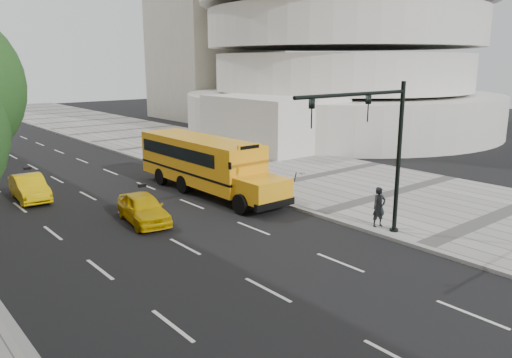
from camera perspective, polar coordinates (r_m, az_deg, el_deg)
ground at (r=24.74m, az=-12.27°, el=-3.84°), size 140.00×140.00×0.00m
sidewalk_museum at (r=31.82m, az=7.20°, el=0.31°), size 12.00×140.00×0.15m
curb_museum at (r=27.85m, az=-1.30°, el=-1.45°), size 0.30×140.00×0.15m
guggenheim at (r=56.74m, az=5.95°, el=19.69°), size 33.20×42.20×35.00m
school_bus at (r=28.11m, az=-6.10°, el=2.14°), size 2.96×11.56×3.19m
taxi_near at (r=23.22m, az=-12.75°, el=-3.27°), size 2.16×4.13×1.34m
taxi_far at (r=28.93m, az=-24.46°, el=-0.91°), size 1.69×4.12×1.33m
pedestrian at (r=22.22m, az=13.88°, el=-3.12°), size 0.73×0.57×1.75m
traffic_signal at (r=19.98m, az=13.83°, el=4.09°), size 6.18×0.36×6.40m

